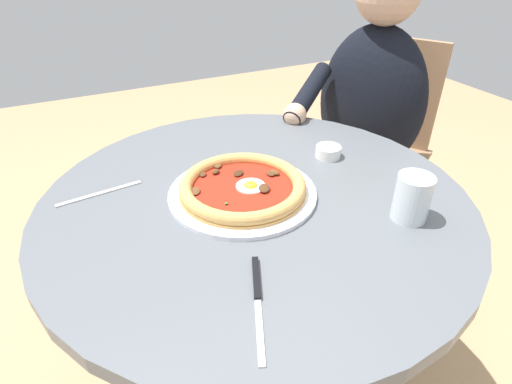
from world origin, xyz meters
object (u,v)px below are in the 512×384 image
object	(u,v)px
fork_utensil	(100,193)
diner_person	(362,154)
cafe_chair_diner	(377,136)
pizza_on_plate	(243,188)
dining_table	(256,248)
ramekin_capers	(328,151)
steak_knife	(257,290)
water_glass	(412,200)

from	to	relation	value
fork_utensil	diner_person	distance (m)	0.96
fork_utensil	cafe_chair_diner	size ratio (longest dim) A/B	0.21
pizza_on_plate	diner_person	xyz separation A→B (m)	(0.64, 0.35, -0.23)
dining_table	ramekin_capers	size ratio (longest dim) A/B	14.69
ramekin_capers	steak_knife	bearing A→B (deg)	-137.52
water_glass	diner_person	world-z (taller)	diner_person
diner_person	cafe_chair_diner	world-z (taller)	diner_person
dining_table	cafe_chair_diner	world-z (taller)	cafe_chair_diner
water_glass	ramekin_capers	size ratio (longest dim) A/B	1.51
water_glass	ramekin_capers	distance (m)	0.29
pizza_on_plate	diner_person	world-z (taller)	diner_person
pizza_on_plate	cafe_chair_diner	xyz separation A→B (m)	(0.76, 0.42, -0.21)
ramekin_capers	fork_utensil	distance (m)	0.55
ramekin_capers	cafe_chair_diner	world-z (taller)	cafe_chair_diner
pizza_on_plate	ramekin_capers	xyz separation A→B (m)	(0.27, 0.07, -0.00)
fork_utensil	diner_person	size ratio (longest dim) A/B	0.16
pizza_on_plate	steak_knife	size ratio (longest dim) A/B	1.62
fork_utensil	water_glass	bearing A→B (deg)	-33.79
diner_person	fork_utensil	bearing A→B (deg)	-167.26
steak_knife	cafe_chair_diner	size ratio (longest dim) A/B	0.22
fork_utensil	cafe_chair_diner	distance (m)	1.09
dining_table	steak_knife	size ratio (longest dim) A/B	4.69
pizza_on_plate	water_glass	size ratio (longest dim) A/B	3.36
water_glass	fork_utensil	distance (m)	0.65
pizza_on_plate	fork_utensil	distance (m)	0.31
pizza_on_plate	steak_knife	xyz separation A→B (m)	(-0.10, -0.27, -0.01)
pizza_on_plate	ramekin_capers	distance (m)	0.28
steak_knife	cafe_chair_diner	distance (m)	1.11
diner_person	cafe_chair_diner	distance (m)	0.14
dining_table	diner_person	xyz separation A→B (m)	(0.61, 0.36, -0.06)
cafe_chair_diner	steak_knife	bearing A→B (deg)	-141.32
water_glass	ramekin_capers	bearing A→B (deg)	88.93
water_glass	fork_utensil	world-z (taller)	water_glass
fork_utensil	pizza_on_plate	bearing A→B (deg)	-26.74
steak_knife	cafe_chair_diner	xyz separation A→B (m)	(0.86, 0.68, -0.19)
ramekin_capers	diner_person	world-z (taller)	diner_person
dining_table	ramekin_capers	xyz separation A→B (m)	(0.24, 0.08, 0.16)
steak_knife	fork_utensil	bearing A→B (deg)	114.00
pizza_on_plate	water_glass	distance (m)	0.34
pizza_on_plate	steak_knife	bearing A→B (deg)	-109.96
water_glass	fork_utensil	xyz separation A→B (m)	(-0.54, 0.36, -0.04)
pizza_on_plate	fork_utensil	size ratio (longest dim) A/B	1.75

